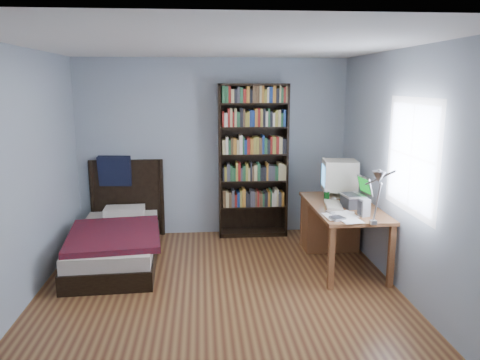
{
  "coord_description": "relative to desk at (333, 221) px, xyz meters",
  "views": [
    {
      "loc": [
        -0.16,
        -4.52,
        2.14
      ],
      "look_at": [
        0.27,
        0.69,
        1.07
      ],
      "focal_mm": 35.0,
      "sensor_mm": 36.0,
      "label": 1
    }
  ],
  "objects": [
    {
      "name": "room",
      "position": [
        -1.48,
        -1.14,
        0.84
      ],
      "size": [
        4.2,
        4.24,
        2.5
      ],
      "color": "#532A18",
      "rests_on": "ground"
    },
    {
      "name": "desk",
      "position": [
        0.0,
        0.0,
        0.0
      ],
      "size": [
        0.75,
        1.5,
        0.73
      ],
      "color": "brown",
      "rests_on": "floor"
    },
    {
      "name": "crt_monitor",
      "position": [
        0.06,
        0.01,
        0.59
      ],
      "size": [
        0.47,
        0.43,
        0.48
      ],
      "color": "beige",
      "rests_on": "desk"
    },
    {
      "name": "laptop",
      "position": [
        0.09,
        -0.51,
        0.42
      ],
      "size": [
        0.33,
        0.33,
        0.37
      ],
      "color": "#2D2D30",
      "rests_on": "desk"
    },
    {
      "name": "desk_lamp",
      "position": [
        -0.05,
        -1.57,
        0.84
      ],
      "size": [
        0.25,
        0.55,
        0.65
      ],
      "color": "#99999E",
      "rests_on": "desk"
    },
    {
      "name": "keyboard",
      "position": [
        -0.13,
        -0.45,
        0.33
      ],
      "size": [
        0.26,
        0.48,
        0.04
      ],
      "primitive_type": "cube",
      "rotation": [
        0.0,
        0.07,
        -0.17
      ],
      "color": "#BFB49F",
      "rests_on": "desk"
    },
    {
      "name": "speaker",
      "position": [
        0.09,
        -0.88,
        0.41
      ],
      "size": [
        0.12,
        0.12,
        0.19
      ],
      "primitive_type": "cube",
      "rotation": [
        0.0,
        0.0,
        0.22
      ],
      "color": "gray",
      "rests_on": "desk"
    },
    {
      "name": "soda_can",
      "position": [
        -0.15,
        -0.2,
        0.38
      ],
      "size": [
        0.07,
        0.07,
        0.12
      ],
      "primitive_type": "cylinder",
      "color": "#073610",
      "rests_on": "desk"
    },
    {
      "name": "mouse",
      "position": [
        -0.04,
        -0.14,
        0.33
      ],
      "size": [
        0.06,
        0.1,
        0.03
      ],
      "primitive_type": "ellipsoid",
      "color": "silver",
      "rests_on": "desk"
    },
    {
      "name": "phone_silver",
      "position": [
        -0.25,
        -0.74,
        0.33
      ],
      "size": [
        0.08,
        0.12,
        0.02
      ],
      "primitive_type": "cube",
      "rotation": [
        0.0,
        0.0,
        0.32
      ],
      "color": "#B2B2B7",
      "rests_on": "desk"
    },
    {
      "name": "phone_grey",
      "position": [
        -0.25,
        -0.89,
        0.33
      ],
      "size": [
        0.07,
        0.1,
        0.02
      ],
      "primitive_type": "cube",
      "rotation": [
        0.0,
        0.0,
        -0.22
      ],
      "color": "gray",
      "rests_on": "desk"
    },
    {
      "name": "external_drive",
      "position": [
        -0.24,
        -0.99,
        0.33
      ],
      "size": [
        0.17,
        0.17,
        0.03
      ],
      "primitive_type": "cube",
      "rotation": [
        0.0,
        0.0,
        0.33
      ],
      "color": "gray",
      "rests_on": "desk"
    },
    {
      "name": "bookshelf",
      "position": [
        -0.95,
        0.8,
        0.67
      ],
      "size": [
        0.97,
        0.3,
        2.15
      ],
      "color": "black",
      "rests_on": "floor"
    },
    {
      "name": "bed",
      "position": [
        -2.73,
        -0.0,
        -0.15
      ],
      "size": [
        1.17,
        2.07,
        1.16
      ],
      "color": "black",
      "rests_on": "floor"
    }
  ]
}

